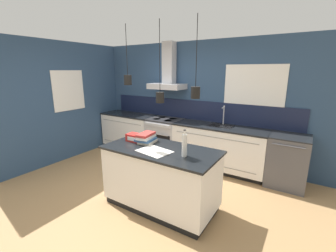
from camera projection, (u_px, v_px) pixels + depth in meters
The scene contains 12 objects.
ground_plane at pixel (138, 195), 3.67m from camera, with size 16.00×16.00×0.00m, color #A87F51.
wall_back at pixel (193, 100), 4.99m from camera, with size 5.60×2.20×2.60m.
wall_left at pixel (74, 101), 5.19m from camera, with size 0.08×3.80×2.60m.
counter_run_left at pixel (130, 131), 5.81m from camera, with size 1.43×0.64×0.91m.
counter_run_sink at pixel (219, 148), 4.57m from camera, with size 1.87×0.64×1.30m.
oven_range at pixel (165, 138), 5.24m from camera, with size 0.75×0.66×0.91m.
dishwasher at pixel (287, 161), 3.92m from camera, with size 0.63×0.65×0.91m.
kitchen_island at pixel (161, 178), 3.29m from camera, with size 1.66×0.82×0.91m.
bottle_on_island at pixel (184, 145), 2.88m from camera, with size 0.07×0.07×0.36m.
book_stack at pixel (146, 138), 3.43m from camera, with size 0.29×0.35×0.15m.
red_supply_box at pixel (135, 137), 3.51m from camera, with size 0.25×0.17×0.11m.
paper_pile at pixel (154, 151), 3.08m from camera, with size 0.49×0.40×0.01m.
Camera 1 is at (2.18, -2.51, 1.99)m, focal length 24.00 mm.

